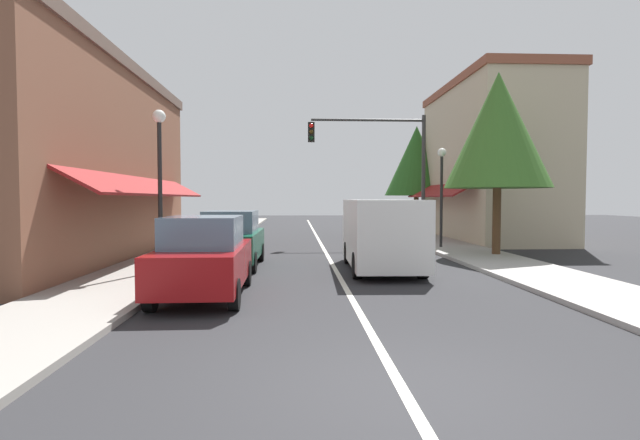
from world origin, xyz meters
TOP-DOWN VIEW (x-y plane):
  - ground_plane at (0.00, 18.00)m, footprint 80.00×80.00m
  - sidewalk_left at (-5.50, 18.00)m, footprint 2.60×56.00m
  - sidewalk_right at (5.50, 18.00)m, footprint 2.60×56.00m
  - lane_center_stripe at (0.00, 18.00)m, footprint 0.14×52.00m
  - storefront_left_block at (-9.13, 12.00)m, footprint 5.98×14.20m
  - storefront_right_block at (8.95, 20.00)m, footprint 5.62×10.20m
  - parked_car_nearest_left at (-3.19, 5.48)m, footprint 1.83×4.12m
  - parked_car_second_left at (-3.22, 10.24)m, footprint 1.83×4.12m
  - van_in_lane at (1.37, 9.33)m, footprint 2.11×5.23m
  - traffic_signal_mast_arm at (2.95, 17.48)m, footprint 5.52×0.50m
  - street_lamp_left_near at (-4.99, 8.67)m, footprint 0.36×0.36m
  - street_lamp_right_mid at (4.93, 15.08)m, footprint 0.36×0.36m
  - tree_right_near at (6.18, 12.38)m, footprint 3.83×3.83m
  - tree_right_far at (6.36, 25.15)m, footprint 3.94×3.94m

SIDE VIEW (x-z plane):
  - ground_plane at x=0.00m, z-range 0.00..0.00m
  - lane_center_stripe at x=0.00m, z-range 0.00..0.01m
  - sidewalk_left at x=-5.50m, z-range 0.00..0.12m
  - sidewalk_right at x=5.50m, z-range 0.00..0.12m
  - parked_car_nearest_left at x=-3.19m, z-range -0.01..1.76m
  - parked_car_second_left at x=-3.22m, z-range -0.01..1.76m
  - van_in_lane at x=1.37m, z-range 0.09..2.21m
  - street_lamp_right_mid at x=4.93m, z-range 0.79..5.06m
  - street_lamp_left_near at x=-4.99m, z-range 0.82..5.44m
  - storefront_left_block at x=-9.13m, z-range 0.00..6.85m
  - storefront_right_block at x=8.95m, z-range 0.00..8.18m
  - traffic_signal_mast_arm at x=2.95m, z-range 1.12..7.18m
  - tree_right_far at x=6.36m, z-range 1.17..7.86m
  - tree_right_near at x=6.18m, z-range 1.26..8.02m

